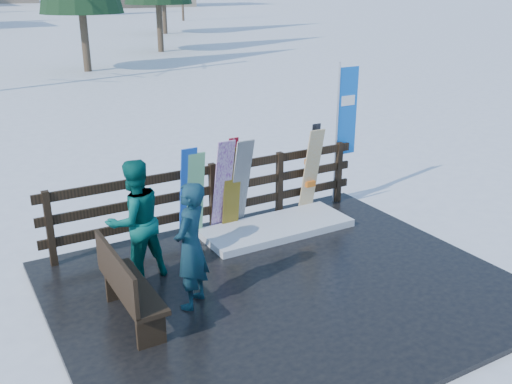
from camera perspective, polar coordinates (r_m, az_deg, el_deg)
ground at (r=7.97m, az=2.80°, el=-9.79°), size 700.00×700.00×0.00m
deck at (r=7.95m, az=2.81°, el=-9.54°), size 6.00×5.00×0.08m
fence at (r=9.40m, az=-4.36°, el=-0.01°), size 5.60×0.10×1.15m
snow_patch at (r=9.53m, az=2.07°, el=-3.57°), size 2.51×1.00×0.12m
bench at (r=7.06m, az=-12.87°, el=-9.03°), size 0.41×1.50×0.97m
snowboard_0 at (r=8.97m, az=-6.83°, el=-0.27°), size 0.26×0.29×1.57m
snowboard_1 at (r=9.03m, az=-6.10°, el=-0.42°), size 0.28×0.26×1.47m
snowboard_2 at (r=9.30m, az=-2.43°, el=0.25°), size 0.30×0.22×1.46m
snowboard_3 at (r=9.20m, az=-3.35°, el=0.52°), size 0.30×0.39×1.61m
snowboard_4 at (r=9.34m, az=-1.57°, el=0.76°), size 0.30×0.43×1.58m
snowboard_5 at (r=10.06m, az=5.53°, el=2.06°), size 0.30×0.34×1.57m
ski_pair_a at (r=9.34m, az=-2.55°, el=0.83°), size 0.16×0.29×1.61m
ski_pair_b at (r=10.14m, az=5.65°, el=2.42°), size 0.17×0.19×1.63m
rental_flag at (r=10.58m, az=8.85°, el=7.44°), size 0.45×0.04×2.60m
person_front at (r=7.15m, az=-6.54°, el=-5.37°), size 0.71×0.70×1.66m
person_back at (r=7.92m, az=-11.99°, el=-2.83°), size 0.95×0.80×1.73m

